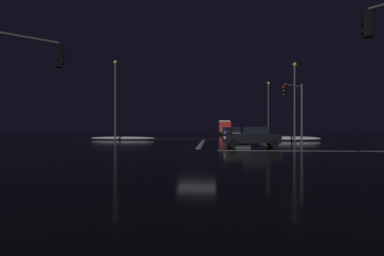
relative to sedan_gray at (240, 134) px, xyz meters
The scene contains 18 objects.
ground 12.64m from the sedan_gray, 108.02° to the right, with size 120.00×120.00×0.10m, color black.
stop_line_north 4.88m from the sedan_gray, 144.15° to the right, with size 0.35×15.80×0.01m.
centre_line_ns 9.64m from the sedan_gray, 113.95° to the left, with size 22.00×0.15×0.01m.
crosswalk_bar_east 13.17m from the sedan_gray, 65.86° to the right, with size 15.80×0.40×0.01m.
snow_bank_left_curb 14.71m from the sedan_gray, 160.74° to the left, with size 8.05×1.50×0.42m.
snow_bank_right_curb 7.08m from the sedan_gray, 30.69° to the left, with size 6.95×1.50×0.53m.
sedan_gray is the anchor object (origin of this frame).
sedan_orange 5.71m from the sedan_gray, 89.11° to the left, with size 2.02×4.33×1.57m.
sedan_red 11.38m from the sedan_gray, 89.43° to the left, with size 2.02×4.33×1.57m.
sedan_blue 18.05m from the sedan_gray, 90.42° to the left, with size 2.02×4.33×1.57m.
sedan_white 23.26m from the sedan_gray, 89.11° to the left, with size 2.02×4.33×1.57m.
sedan_green 29.39m from the sedan_gray, 90.10° to the left, with size 2.02×4.33×1.57m.
box_truck 36.26m from the sedan_gray, 90.15° to the left, with size 2.68×8.28×3.08m.
sedan_black_crossing 8.05m from the sedan_gray, 87.90° to the right, with size 4.33×2.02×1.57m.
traffic_signal_ne 6.57m from the sedan_gray, 35.54° to the right, with size 2.45×2.45×5.69m.
streetlamp_right_near 8.18m from the sedan_gray, 23.57° to the left, with size 0.44×0.44×8.85m.
streetlamp_right_far 20.32m from the sedan_gray, 71.25° to the left, with size 0.44×0.44×9.07m.
streetlamp_left_near 15.16m from the sedan_gray, 168.90° to the left, with size 0.44×0.44×9.39m.
Camera 1 is at (1.01, -20.28, 1.52)m, focal length 28.62 mm.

